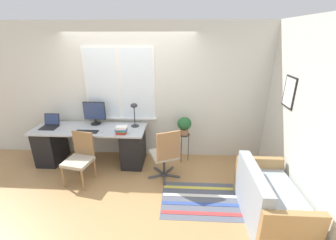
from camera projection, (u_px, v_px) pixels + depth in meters
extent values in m
plane|color=tan|center=(127.00, 173.00, 4.25)|extent=(14.00, 14.00, 0.00)
cube|color=silver|center=(132.00, 93.00, 4.51)|extent=(9.00, 0.06, 2.70)
cube|color=white|center=(102.00, 84.00, 4.43)|extent=(0.69, 0.02, 1.44)
cube|color=white|center=(102.00, 84.00, 4.42)|extent=(0.62, 0.01, 1.37)
cube|color=white|center=(137.00, 84.00, 4.40)|extent=(0.69, 0.02, 1.44)
cube|color=white|center=(137.00, 84.00, 4.39)|extent=(0.62, 0.01, 1.37)
cube|color=white|center=(122.00, 118.00, 4.67)|extent=(1.44, 0.11, 0.04)
cube|color=silver|center=(288.00, 107.00, 3.63)|extent=(0.06, 9.00, 2.70)
cube|color=black|center=(289.00, 92.00, 3.50)|extent=(0.02, 0.35, 0.49)
cube|color=white|center=(289.00, 92.00, 3.50)|extent=(0.01, 0.30, 0.44)
cube|color=#B2B7BC|center=(89.00, 129.00, 4.36)|extent=(2.16, 0.71, 0.03)
cube|color=black|center=(51.00, 145.00, 4.54)|extent=(0.40, 0.63, 0.72)
cube|color=black|center=(133.00, 147.00, 4.45)|extent=(0.40, 0.63, 0.72)
cube|color=black|center=(49.00, 128.00, 4.36)|extent=(0.30, 0.23, 0.02)
cube|color=black|center=(52.00, 119.00, 4.45)|extent=(0.30, 0.07, 0.22)
cube|color=navy|center=(52.00, 119.00, 4.45)|extent=(0.27, 0.06, 0.20)
cylinder|color=black|center=(96.00, 124.00, 4.55)|extent=(0.20, 0.20, 0.02)
cylinder|color=black|center=(96.00, 121.00, 4.53)|extent=(0.05, 0.05, 0.10)
cube|color=black|center=(94.00, 111.00, 4.46)|extent=(0.44, 0.02, 0.36)
cube|color=navy|center=(94.00, 111.00, 4.45)|extent=(0.41, 0.01, 0.34)
cube|color=black|center=(87.00, 132.00, 4.18)|extent=(0.42, 0.13, 0.02)
ellipsoid|color=silver|center=(102.00, 131.00, 4.17)|extent=(0.04, 0.06, 0.03)
cylinder|color=#2D2D33|center=(135.00, 126.00, 4.45)|extent=(0.16, 0.16, 0.01)
cylinder|color=#2D2D33|center=(135.00, 116.00, 4.38)|extent=(0.02, 0.02, 0.39)
ellipsoid|color=#2D2D33|center=(134.00, 106.00, 4.30)|extent=(0.13, 0.13, 0.09)
cube|color=red|center=(121.00, 133.00, 4.10)|extent=(0.18, 0.11, 0.04)
cube|color=green|center=(122.00, 131.00, 4.10)|extent=(0.17, 0.16, 0.03)
cube|color=#2851B2|center=(121.00, 130.00, 4.09)|extent=(0.22, 0.14, 0.02)
cube|color=white|center=(121.00, 128.00, 4.08)|extent=(0.19, 0.15, 0.03)
cube|color=white|center=(122.00, 127.00, 4.07)|extent=(0.22, 0.17, 0.02)
cylinder|color=olive|center=(63.00, 177.00, 3.79)|extent=(0.04, 0.04, 0.41)
cylinder|color=olive|center=(83.00, 180.00, 3.70)|extent=(0.04, 0.04, 0.41)
cylinder|color=olive|center=(77.00, 165.00, 4.13)|extent=(0.04, 0.04, 0.41)
cylinder|color=olive|center=(95.00, 168.00, 4.04)|extent=(0.04, 0.04, 0.41)
cube|color=#B2A893|center=(78.00, 162.00, 3.84)|extent=(0.50, 0.48, 0.06)
cube|color=olive|center=(83.00, 143.00, 3.95)|extent=(0.39, 0.10, 0.44)
cube|color=#47474C|center=(156.00, 176.00, 4.12)|extent=(0.29, 0.15, 0.03)
cube|color=#47474C|center=(164.00, 179.00, 4.03)|extent=(0.07, 0.30, 0.03)
cube|color=#47474C|center=(172.00, 176.00, 4.13)|extent=(0.30, 0.10, 0.03)
cube|color=#47474C|center=(169.00, 171.00, 4.29)|extent=(0.18, 0.28, 0.03)
cube|color=#47474C|center=(159.00, 171.00, 4.28)|extent=(0.23, 0.25, 0.03)
cylinder|color=#333338|center=(164.00, 165.00, 4.09)|extent=(0.04, 0.04, 0.39)
cube|color=#B2A893|center=(164.00, 154.00, 4.01)|extent=(0.58, 0.57, 0.06)
cube|color=olive|center=(169.00, 146.00, 3.72)|extent=(0.39, 0.20, 0.50)
cube|color=#9EA8B2|center=(270.00, 204.00, 3.15)|extent=(0.72, 1.09, 0.45)
cube|color=#9EA8B2|center=(254.00, 181.00, 3.03)|extent=(0.16, 1.09, 0.32)
cube|color=#A87F4C|center=(290.00, 235.00, 2.57)|extent=(0.72, 0.09, 0.62)
cube|color=#A87F4C|center=(258.00, 174.00, 3.67)|extent=(0.72, 0.09, 0.62)
cylinder|color=#333338|center=(184.00, 135.00, 4.46)|extent=(0.22, 0.22, 0.02)
cylinder|color=#333338|center=(188.00, 148.00, 4.56)|extent=(0.01, 0.01, 0.58)
cylinder|color=#333338|center=(181.00, 146.00, 4.65)|extent=(0.01, 0.01, 0.58)
cylinder|color=#333338|center=(181.00, 150.00, 4.49)|extent=(0.01, 0.01, 0.58)
cylinder|color=#9E6B4C|center=(184.00, 132.00, 4.44)|extent=(0.16, 0.16, 0.11)
ellipsoid|color=#235B2D|center=(184.00, 123.00, 4.38)|extent=(0.28, 0.28, 0.25)
cube|color=#565B6B|center=(207.00, 200.00, 3.55)|extent=(1.45, 0.87, 0.01)
cube|color=#C63838|center=(210.00, 214.00, 3.27)|extent=(1.42, 0.07, 0.00)
cube|color=#334C99|center=(208.00, 204.00, 3.45)|extent=(1.42, 0.07, 0.00)
cube|color=white|center=(207.00, 196.00, 3.64)|extent=(1.42, 0.07, 0.00)
cube|color=#DBCC4C|center=(206.00, 188.00, 3.82)|extent=(1.42, 0.07, 0.00)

